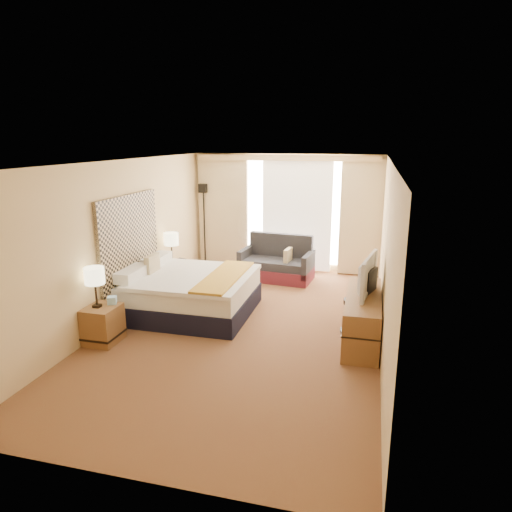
% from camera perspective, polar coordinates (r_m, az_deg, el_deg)
% --- Properties ---
extents(floor, '(4.20, 7.00, 0.02)m').
position_cam_1_polar(floor, '(7.40, -1.44, -8.83)').
color(floor, '#541F18').
rests_on(floor, ground).
extents(ceiling, '(4.20, 7.00, 0.02)m').
position_cam_1_polar(ceiling, '(6.80, -1.58, 11.71)').
color(ceiling, white).
rests_on(ceiling, wall_back).
extents(wall_back, '(4.20, 0.02, 2.60)m').
position_cam_1_polar(wall_back, '(10.34, 3.81, 5.41)').
color(wall_back, beige).
rests_on(wall_back, ground).
extents(wall_front, '(4.20, 0.02, 2.60)m').
position_cam_1_polar(wall_front, '(3.92, -15.86, -10.71)').
color(wall_front, beige).
rests_on(wall_front, ground).
extents(wall_left, '(0.02, 7.00, 2.60)m').
position_cam_1_polar(wall_left, '(7.81, -16.50, 1.86)').
color(wall_left, beige).
rests_on(wall_left, ground).
extents(wall_right, '(0.02, 7.00, 2.60)m').
position_cam_1_polar(wall_right, '(6.74, 15.93, -0.07)').
color(wall_right, beige).
rests_on(wall_right, ground).
extents(headboard, '(0.06, 1.85, 1.50)m').
position_cam_1_polar(headboard, '(7.97, -15.52, 2.01)').
color(headboard, black).
rests_on(headboard, wall_left).
extents(nightstand_left, '(0.45, 0.52, 0.55)m').
position_cam_1_polar(nightstand_left, '(7.15, -18.59, -8.11)').
color(nightstand_left, brown).
rests_on(nightstand_left, floor).
extents(nightstand_right, '(0.45, 0.52, 0.55)m').
position_cam_1_polar(nightstand_right, '(9.21, -10.25, -2.49)').
color(nightstand_right, brown).
rests_on(nightstand_right, floor).
extents(media_dresser, '(0.50, 1.80, 0.70)m').
position_cam_1_polar(media_dresser, '(7.03, 13.18, -7.45)').
color(media_dresser, brown).
rests_on(media_dresser, floor).
extents(window, '(2.30, 0.02, 2.30)m').
position_cam_1_polar(window, '(10.26, 5.16, 5.42)').
color(window, white).
rests_on(window, wall_back).
extents(curtains, '(4.12, 0.19, 2.56)m').
position_cam_1_polar(curtains, '(10.21, 3.68, 5.91)').
color(curtains, beige).
rests_on(curtains, floor).
extents(bed, '(2.03, 1.86, 0.99)m').
position_cam_1_polar(bed, '(7.93, -8.15, -4.56)').
color(bed, black).
rests_on(bed, floor).
extents(loveseat, '(1.58, 0.96, 0.94)m').
position_cam_1_polar(loveseat, '(9.75, 2.67, -1.10)').
color(loveseat, maroon).
rests_on(loveseat, floor).
extents(floor_lamp, '(0.24, 0.24, 1.93)m').
position_cam_1_polar(floor_lamp, '(10.65, -6.54, 5.94)').
color(floor_lamp, black).
rests_on(floor_lamp, floor).
extents(desk_chair, '(0.52, 0.51, 1.05)m').
position_cam_1_polar(desk_chair, '(7.18, 13.06, -5.96)').
color(desk_chair, black).
rests_on(desk_chair, floor).
extents(lamp_left, '(0.28, 0.28, 0.60)m').
position_cam_1_polar(lamp_left, '(6.92, -19.55, -2.44)').
color(lamp_left, black).
rests_on(lamp_left, nightstand_left).
extents(lamp_right, '(0.28, 0.28, 0.60)m').
position_cam_1_polar(lamp_right, '(9.06, -10.56, 2.02)').
color(lamp_right, black).
rests_on(lamp_right, nightstand_right).
extents(tissue_box, '(0.16, 0.16, 0.11)m').
position_cam_1_polar(tissue_box, '(7.11, -17.55, -5.29)').
color(tissue_box, '#98CAEC').
rests_on(tissue_box, nightstand_left).
extents(telephone, '(0.21, 0.19, 0.07)m').
position_cam_1_polar(telephone, '(9.13, -9.36, -0.58)').
color(telephone, black).
rests_on(telephone, nightstand_right).
extents(television, '(0.30, 1.01, 0.58)m').
position_cam_1_polar(television, '(6.87, 13.08, -2.29)').
color(television, black).
rests_on(television, media_dresser).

